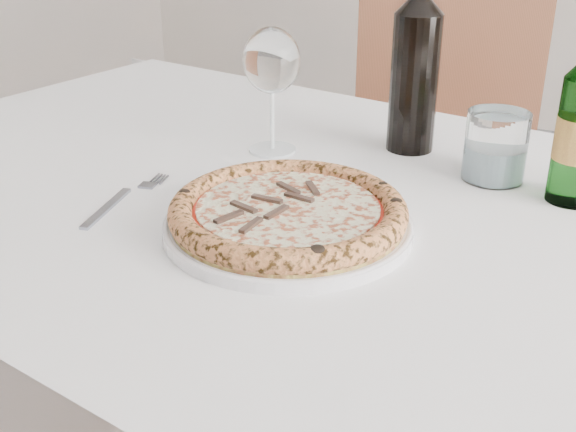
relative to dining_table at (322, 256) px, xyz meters
The scene contains 8 objects.
dining_table is the anchor object (origin of this frame).
chair_far 0.80m from the dining_table, 93.99° to the left, with size 0.55×0.55×0.93m.
plate 0.13m from the dining_table, 90.00° to the right, with size 0.30×0.30×0.02m.
pizza 0.15m from the dining_table, 90.00° to the right, with size 0.29×0.29×0.03m.
fork 0.28m from the dining_table, 152.09° to the right, with size 0.04×0.18×0.00m.
wine_glass 0.30m from the dining_table, 137.81° to the left, with size 0.09×0.09×0.19m.
tumbler 0.28m from the dining_table, 45.60° to the left, with size 0.09×0.09×0.10m.
wine_bottle 0.32m from the dining_table, 82.38° to the left, with size 0.07×0.07×0.30m.
Camera 1 is at (0.29, -0.64, 1.14)m, focal length 45.00 mm.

